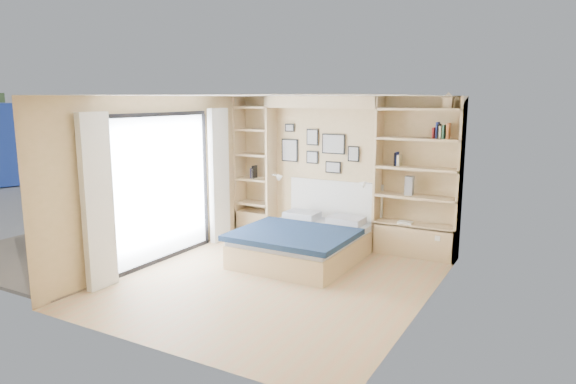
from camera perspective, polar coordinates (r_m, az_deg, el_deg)
The scene contains 8 objects.
ground at distance 7.13m, azimuth -1.47°, elevation -9.85°, with size 4.50×4.50×0.00m, color tan.
room_shell at distance 8.32m, azimuth 1.54°, elevation 0.78°, with size 4.50×4.50×4.50m.
bed at distance 7.98m, azimuth 1.83°, elevation -5.55°, with size 1.71×2.23×1.07m.
photo_gallery at distance 8.91m, azimuth 3.29°, elevation 4.82°, with size 1.48×0.02×0.82m.
reading_lamps at distance 8.70m, azimuth 3.51°, elevation 1.35°, with size 1.92×0.12×0.15m.
shelf_decor at distance 8.19m, azimuth 12.68°, elevation 4.82°, with size 3.55×0.23×2.03m.
deck at distance 9.40m, azimuth -20.80°, elevation -5.51°, with size 3.20×4.00×0.05m, color #6E6151.
deck_chair at distance 9.29m, azimuth -22.98°, elevation -3.55°, with size 0.68×0.86×0.76m.
Camera 1 is at (3.42, -5.75, 2.47)m, focal length 32.00 mm.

